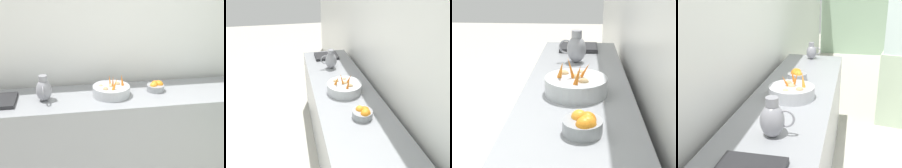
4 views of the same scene
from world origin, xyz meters
The scene contains 6 objects.
tile_wall_left centered at (-1.95, 0.21, 1.50)m, with size 0.10×9.66×3.00m, color white.
prep_counter centered at (-1.51, -0.29, 0.46)m, with size 0.67×2.87×0.92m, color gray.
vegetable_colander centered at (-1.50, -0.38, 0.98)m, with size 0.37×0.37×0.23m.
orange_bowl centered at (-1.55, 0.10, 0.97)m, with size 0.18×0.18×0.11m.
metal_pitcher_tall centered at (-1.48, -1.03, 1.04)m, with size 0.21×0.15×0.25m.
counter_sink_basin centered at (-1.49, -1.45, 0.94)m, with size 0.34×0.30×0.04m, color #232326.
Camera 2 is at (-1.00, 1.50, 2.05)m, focal length 33.40 mm.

